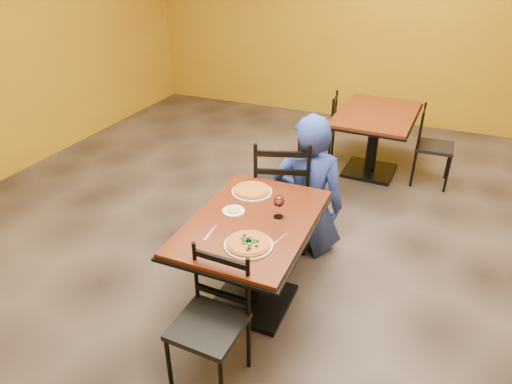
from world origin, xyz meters
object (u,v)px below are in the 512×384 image
at_px(table_second, 375,128).
at_px(pizza_far, 252,190).
at_px(side_plate, 234,211).
at_px(plate_main, 249,245).
at_px(wine_glass, 279,206).
at_px(chair_main_near, 208,327).
at_px(plate_far, 252,192).
at_px(chair_main_far, 282,191).
at_px(chair_second_right, 435,147).
at_px(table_main, 253,242).
at_px(diner, 309,184).
at_px(chair_second_left, 317,129).
at_px(pizza_main, 249,243).

height_order(table_second, pizza_far, pizza_far).
distance_m(table_second, side_plate, 2.64).
distance_m(plate_main, wine_glass, 0.41).
bearing_deg(wine_glass, chair_main_near, -98.68).
distance_m(plate_main, plate_far, 0.70).
relative_size(table_second, side_plate, 8.17).
height_order(chair_main_far, pizza_far, chair_main_far).
bearing_deg(chair_second_right, chair_main_far, 145.25).
distance_m(table_main, diner, 0.89).
height_order(table_second, chair_second_left, chair_second_left).
relative_size(table_main, diner, 0.98).
relative_size(chair_main_far, chair_second_right, 1.19).
height_order(chair_main_near, wine_glass, wine_glass).
xyz_separation_m(plate_far, wine_glass, (0.31, -0.26, 0.08)).
xyz_separation_m(table_second, pizza_far, (-0.56, -2.26, 0.21)).
relative_size(chair_main_near, chair_second_left, 0.97).
distance_m(plate_far, side_plate, 0.31).
distance_m(plate_main, pizza_main, 0.02).
distance_m(table_main, pizza_far, 0.44).
height_order(diner, plate_far, diner).
bearing_deg(table_main, diner, 80.68).
bearing_deg(side_plate, chair_second_right, 64.26).
height_order(plate_main, pizza_main, pizza_main).
bearing_deg(plate_main, pizza_far, 111.53).
bearing_deg(diner, side_plate, 58.23).
relative_size(chair_second_right, pizza_far, 3.12).
distance_m(table_second, chair_second_left, 0.68).
distance_m(pizza_far, side_plate, 0.31).
distance_m(side_plate, wine_glass, 0.33).
height_order(chair_second_left, diner, diner).
height_order(chair_main_near, pizza_far, chair_main_near).
bearing_deg(table_main, chair_main_far, 96.29).
relative_size(table_second, chair_second_right, 1.50).
distance_m(plate_far, pizza_far, 0.02).
relative_size(diner, plate_main, 4.04).
xyz_separation_m(diner, plate_main, (-0.04, -1.17, 0.13)).
distance_m(plate_main, pizza_far, 0.70).
distance_m(chair_main_near, wine_glass, 0.93).
height_order(chair_second_right, side_plate, chair_second_right).
relative_size(chair_main_near, pizza_main, 3.06).
bearing_deg(diner, chair_second_left, -88.15).
distance_m(pizza_far, wine_glass, 0.41).
relative_size(diner, plate_far, 4.04).
bearing_deg(plate_far, chair_main_far, 83.17).
xyz_separation_m(table_main, chair_main_far, (-0.10, 0.86, -0.04)).
bearing_deg(wine_glass, chair_second_right, 69.85).
height_order(table_main, diner, diner).
height_order(pizza_main, side_plate, pizza_main).
bearing_deg(diner, plate_far, 48.56).
bearing_deg(chair_second_right, table_main, 156.69).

